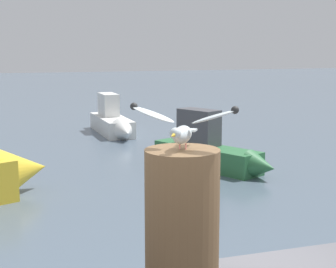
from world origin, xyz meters
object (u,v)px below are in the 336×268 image
(boat_green, at_px, (213,151))
(seagull, at_px, (182,127))
(mooring_post, at_px, (182,218))
(boat_white, at_px, (113,122))

(boat_green, bearing_deg, seagull, -114.59)
(mooring_post, xyz_separation_m, boat_green, (4.23, 9.24, -1.60))
(mooring_post, height_order, boat_white, mooring_post)
(boat_white, distance_m, boat_green, 6.13)
(mooring_post, relative_size, boat_green, 0.23)
(seagull, height_order, boat_green, seagull)
(mooring_post, distance_m, seagull, 0.53)
(mooring_post, height_order, seagull, seagull)
(mooring_post, xyz_separation_m, seagull, (-0.00, -0.00, 0.53))
(mooring_post, bearing_deg, boat_white, 78.44)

